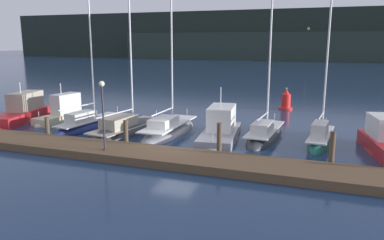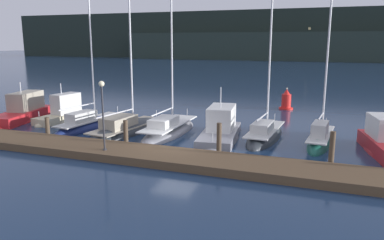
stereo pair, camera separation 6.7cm
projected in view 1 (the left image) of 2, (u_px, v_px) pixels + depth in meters
name	position (u px, v px, depth m)	size (l,w,h in m)	color
ground_plane	(175.00, 149.00, 22.79)	(400.00, 400.00, 0.00)	#192D4C
dock	(159.00, 156.00, 20.58)	(37.69, 2.80, 0.45)	brown
mooring_pile_1	(47.00, 128.00, 24.94)	(0.28, 0.28, 1.49)	#4C3D2D
mooring_pile_2	(126.00, 134.00, 22.95)	(0.28, 0.28, 1.72)	#4C3D2D
mooring_pile_3	(219.00, 140.00, 20.96)	(0.28, 0.28, 1.99)	#4C3D2D
mooring_pile_4	(332.00, 150.00, 18.99)	(0.28, 0.28, 2.00)	#4C3D2D
motorboat_berth_1	(23.00, 115.00, 31.00)	(3.57, 7.51, 3.72)	red
motorboat_berth_2	(63.00, 116.00, 30.72)	(2.43, 5.52, 3.68)	beige
sailboat_berth_3	(89.00, 126.00, 28.35)	(2.54, 7.58, 12.04)	navy
sailboat_berth_4	(127.00, 131.00, 26.93)	(3.54, 8.36, 10.63)	#2D3338
sailboat_berth_5	(169.00, 132.00, 26.57)	(2.33, 7.66, 11.59)	gray
motorboat_berth_6	(220.00, 133.00, 25.18)	(3.22, 7.11, 3.99)	gray
sailboat_berth_7	(265.00, 136.00, 25.27)	(2.30, 7.02, 11.00)	#2D3338
sailboat_berth_8	(320.00, 141.00, 24.00)	(2.01, 6.40, 9.76)	#195647
motorboat_berth_9	(383.00, 146.00, 21.87)	(2.76, 6.09, 4.20)	red
channel_buoy	(286.00, 101.00, 36.00)	(1.34, 1.34, 2.08)	red
dock_lamppost	(103.00, 104.00, 20.45)	(0.32, 0.32, 3.89)	#2D2D33
hillside_backdrop	(309.00, 37.00, 131.28)	(240.00, 23.00, 17.29)	#1E2823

